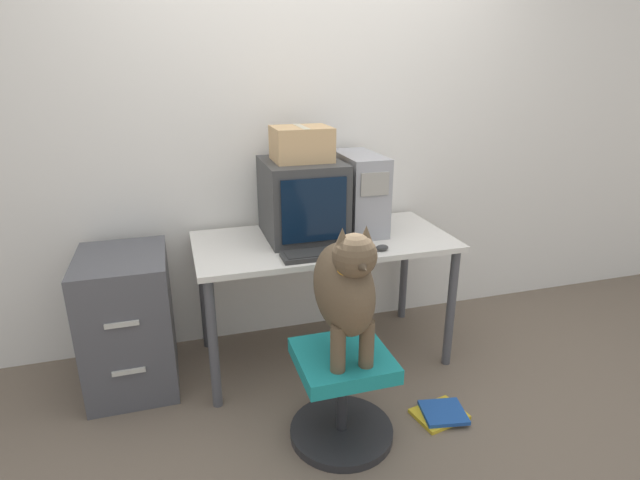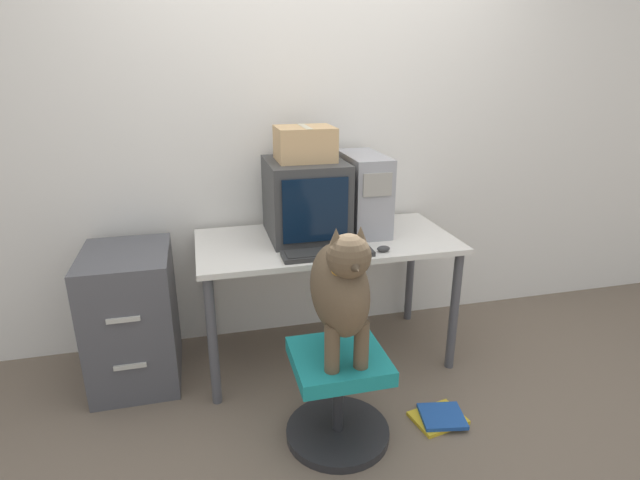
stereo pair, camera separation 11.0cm
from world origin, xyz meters
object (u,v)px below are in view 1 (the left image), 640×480
at_px(keyboard, 327,253).
at_px(dog, 345,286).
at_px(filing_cabinet, 129,321).
at_px(pc_tower, 359,192).
at_px(office_chair, 342,393).
at_px(book_stack_floor, 441,413).
at_px(cardboard_box, 301,144).
at_px(crt_monitor, 302,199).

xyz_separation_m(keyboard, dog, (-0.06, -0.46, 0.03)).
distance_m(dog, filing_cabinet, 1.27).
height_order(pc_tower, dog, pc_tower).
bearing_deg(office_chair, dog, -90.00).
height_order(keyboard, office_chair, keyboard).
relative_size(pc_tower, book_stack_floor, 1.65).
xyz_separation_m(pc_tower, office_chair, (-0.37, -0.80, -0.73)).
bearing_deg(keyboard, book_stack_floor, -45.59).
height_order(keyboard, book_stack_floor, keyboard).
relative_size(cardboard_box, book_stack_floor, 1.10).
distance_m(filing_cabinet, cardboard_box, 1.32).
distance_m(keyboard, office_chair, 0.69).
xyz_separation_m(pc_tower, cardboard_box, (-0.35, -0.02, 0.30)).
distance_m(pc_tower, dog, 0.92).
distance_m(pc_tower, book_stack_floor, 1.26).
bearing_deg(cardboard_box, book_stack_floor, -58.53).
relative_size(dog, book_stack_floor, 2.27).
bearing_deg(book_stack_floor, filing_cabinet, 152.89).
bearing_deg(office_chair, keyboard, 81.81).
bearing_deg(office_chair, book_stack_floor, -2.57).
height_order(dog, book_stack_floor, dog).
height_order(pc_tower, book_stack_floor, pc_tower).
distance_m(dog, book_stack_floor, 0.92).
height_order(pc_tower, keyboard, pc_tower).
bearing_deg(crt_monitor, book_stack_floor, -58.40).
relative_size(crt_monitor, book_stack_floor, 1.74).
xyz_separation_m(filing_cabinet, book_stack_floor, (1.47, -0.75, -0.35)).
height_order(filing_cabinet, book_stack_floor, filing_cabinet).
xyz_separation_m(crt_monitor, filing_cabinet, (-0.98, -0.05, -0.58)).
bearing_deg(cardboard_box, keyboard, -83.64).
height_order(pc_tower, filing_cabinet, pc_tower).
xyz_separation_m(dog, book_stack_floor, (0.52, -0.01, -0.76)).
bearing_deg(crt_monitor, office_chair, -91.87).
relative_size(crt_monitor, pc_tower, 1.05).
bearing_deg(book_stack_floor, office_chair, 177.43).
xyz_separation_m(cardboard_box, book_stack_floor, (0.49, -0.81, -1.24)).
distance_m(dog, cardboard_box, 0.93).
distance_m(crt_monitor, office_chair, 1.06).
relative_size(pc_tower, cardboard_box, 1.50).
height_order(crt_monitor, pc_tower, pc_tower).
bearing_deg(filing_cabinet, book_stack_floor, -27.11).
height_order(pc_tower, cardboard_box, cardboard_box).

